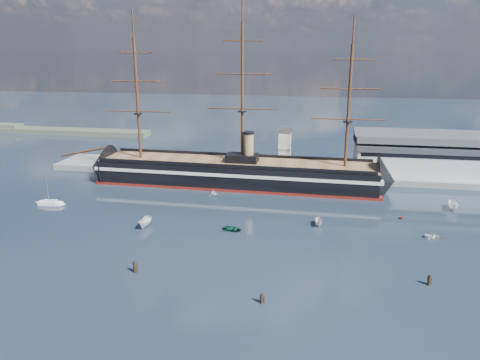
# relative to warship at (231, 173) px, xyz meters

# --- Properties ---
(ground) EXTENTS (600.00, 600.00, 0.00)m
(ground) POSITION_rel_warship_xyz_m (13.11, -20.00, -4.04)
(ground) COLOR #182631
(ground) RESTS_ON ground
(quay) EXTENTS (180.00, 18.00, 2.00)m
(quay) POSITION_rel_warship_xyz_m (23.11, 16.00, -4.04)
(quay) COLOR slate
(quay) RESTS_ON ground
(warehouse) EXTENTS (63.00, 21.00, 11.60)m
(warehouse) POSITION_rel_warship_xyz_m (71.11, 20.00, 3.95)
(warehouse) COLOR #B7BABC
(warehouse) RESTS_ON ground
(quay_tower) EXTENTS (5.00, 5.00, 15.00)m
(quay_tower) POSITION_rel_warship_xyz_m (16.11, 13.00, 5.72)
(quay_tower) COLOR silver
(quay_tower) RESTS_ON ground
(shoreline) EXTENTS (120.00, 10.00, 4.00)m
(shoreline) POSITION_rel_warship_xyz_m (-126.12, 75.00, -2.59)
(shoreline) COLOR #3F4C38
(shoreline) RESTS_ON ground
(warship) EXTENTS (113.05, 18.21, 53.94)m
(warship) POSITION_rel_warship_xyz_m (0.00, 0.00, 0.00)
(warship) COLOR black
(warship) RESTS_ON ground
(sailboat) EXTENTS (6.84, 2.46, 10.73)m
(sailboat) POSITION_rel_warship_xyz_m (-46.28, -28.73, -3.35)
(sailboat) COLOR white
(sailboat) RESTS_ON ground
(motorboat_a) EXTENTS (6.83, 2.60, 2.72)m
(motorboat_a) POSITION_rel_warship_xyz_m (-13.74, -39.85, -4.04)
(motorboat_a) COLOR silver
(motorboat_a) RESTS_ON ground
(motorboat_b) EXTENTS (2.03, 3.23, 1.40)m
(motorboat_b) POSITION_rel_warship_xyz_m (7.99, -38.44, -4.04)
(motorboat_b) COLOR #0D3A2B
(motorboat_b) RESTS_ON ground
(motorboat_c) EXTENTS (5.32, 2.27, 2.08)m
(motorboat_c) POSITION_rel_warship_xyz_m (28.58, -31.42, -4.04)
(motorboat_c) COLOR beige
(motorboat_c) RESTS_ON ground
(motorboat_d) EXTENTS (5.57, 4.62, 1.89)m
(motorboat_d) POSITION_rel_warship_xyz_m (-2.78, -12.34, -4.04)
(motorboat_d) COLOR white
(motorboat_d) RESTS_ON ground
(motorboat_e) EXTENTS (1.52, 2.92, 1.30)m
(motorboat_e) POSITION_rel_warship_xyz_m (55.42, -34.87, -4.04)
(motorboat_e) COLOR silver
(motorboat_e) RESTS_ON ground
(motorboat_f) EXTENTS (7.36, 3.21, 2.87)m
(motorboat_f) POSITION_rel_warship_xyz_m (64.67, -13.15, -4.04)
(motorboat_f) COLOR white
(motorboat_f) RESTS_ON ground
(motorboat_g) EXTENTS (2.49, 3.04, 1.03)m
(motorboat_g) POSITION_rel_warship_xyz_m (49.73, -22.68, -4.04)
(motorboat_g) COLOR maroon
(motorboat_g) RESTS_ON ground
(piling_near_left) EXTENTS (0.64, 0.64, 3.16)m
(piling_near_left) POSITION_rel_warship_xyz_m (-6.92, -63.19, -4.04)
(piling_near_left) COLOR black
(piling_near_left) RESTS_ON ground
(piling_near_mid) EXTENTS (0.64, 0.64, 2.60)m
(piling_near_mid) POSITION_rel_warship_xyz_m (19.35, -70.24, -4.04)
(piling_near_mid) COLOR black
(piling_near_mid) RESTS_ON ground
(piling_far_right) EXTENTS (0.64, 0.64, 2.75)m
(piling_far_right) POSITION_rel_warship_xyz_m (49.47, -58.33, -4.04)
(piling_far_right) COLOR black
(piling_far_right) RESTS_ON ground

